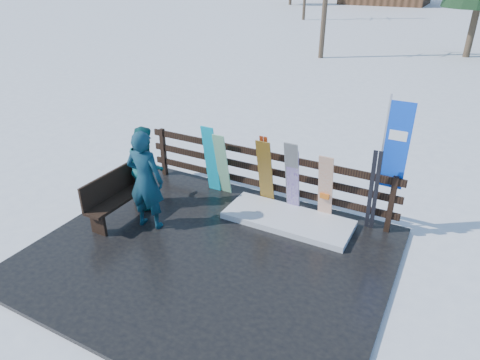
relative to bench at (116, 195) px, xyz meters
The scene contains 16 objects.
ground 2.30m from the bench, ahead, with size 700.00×700.00×0.00m, color white.
deck 2.29m from the bench, ahead, with size 6.00×5.00×0.08m, color black.
fence 3.01m from the bench, 42.56° to the left, with size 5.60×0.10×1.15m.
snow_patch 3.39m from the bench, 25.28° to the left, with size 2.49×1.00×0.12m, color white.
bench is the anchor object (origin of this frame).
snowboard_0 2.12m from the bench, 59.50° to the left, with size 0.30×0.03×1.58m, color #0AB6D5.
snowboard_1 2.27m from the bench, 53.48° to the left, with size 0.27×0.03×1.47m, color white.
snowboard_2 2.98m from the bench, 37.61° to the left, with size 0.31×0.03×1.53m, color orange.
snowboard_3 3.47m from the bench, 31.57° to the left, with size 0.25×0.03×1.44m, color silver.
snowboard_4 3.46m from the bench, 31.73° to the left, with size 0.28×0.03×1.61m, color black.
snowboard_5 4.05m from the bench, 26.64° to the left, with size 0.28×0.03×1.45m, color silver.
ski_pair_a 3.00m from the bench, 39.11° to the left, with size 0.17×0.30×1.56m.
ski_pair_b 4.88m from the bench, 22.79° to the left, with size 0.17×0.26×1.69m.
rental_flag 5.23m from the bench, 24.07° to the left, with size 0.45×0.04×2.60m.
person_front 0.86m from the bench, ahead, with size 0.71×0.46×1.94m, color #144D56.
person_back 0.85m from the bench, 78.28° to the left, with size 0.83×0.64×1.70m, color #105558.
Camera 1 is at (3.35, -5.11, 4.63)m, focal length 32.00 mm.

